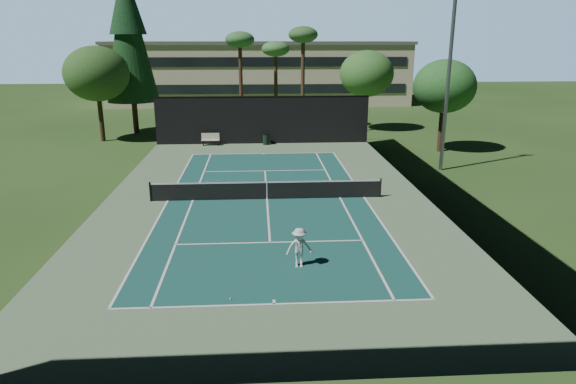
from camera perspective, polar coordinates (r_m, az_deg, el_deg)
The scene contains 22 objects.
ground at distance 28.68m, azimuth -2.36°, elevation -0.81°, with size 160.00×160.00×0.00m, color #27481B.
apron_slab at distance 28.68m, azimuth -2.36°, elevation -0.80°, with size 18.00×32.00×0.01m, color #5B7B56.
court_surface at distance 28.68m, azimuth -2.36°, elevation -0.79°, with size 10.97×23.77×0.01m, color #184D47.
court_lines at distance 28.68m, azimuth -2.36°, elevation -0.77°, with size 11.07×23.87×0.01m.
tennis_net at distance 28.52m, azimuth -2.37°, elevation 0.26°, with size 12.90×0.10×1.10m.
fence at distance 28.21m, azimuth -2.41°, elevation 3.12°, with size 18.04×32.05×4.03m.
player at distance 20.06m, azimuth 1.27°, elevation -6.21°, with size 1.04×0.60×1.61m, color silver.
tennis_ball_a at distance 18.08m, azimuth -6.42°, elevation -11.71°, with size 0.07×0.07×0.07m, color #D1E032.
tennis_ball_b at distance 32.53m, azimuth -8.91°, elevation 1.18°, with size 0.08×0.08×0.08m, color gold.
tennis_ball_c at distance 31.57m, azimuth 3.07°, elevation 0.88°, with size 0.07×0.07×0.07m, color #C7D02F.
tennis_ball_d at distance 32.69m, azimuth -7.81°, elevation 1.29°, with size 0.06×0.06×0.06m, color #C4D530.
park_bench at distance 43.79m, azimuth -8.62°, elevation 5.86°, with size 1.50×0.45×1.02m.
trash_bin at distance 43.61m, azimuth -2.46°, elevation 5.89°, with size 0.56×0.56×0.95m.
pine_tree at distance 50.70m, azimuth -17.38°, elevation 17.00°, with size 4.80×4.80×15.00m.
palm_a at distance 51.39m, azimuth -5.37°, elevation 16.11°, with size 2.80×2.80×9.32m.
palm_b at distance 53.41m, azimuth -1.39°, elevation 15.30°, with size 2.80×2.80×8.42m.
palm_c at distance 50.56m, azimuth 1.69°, elevation 16.64°, with size 2.80×2.80×9.77m.
decid_tree_a at distance 50.56m, azimuth 8.73°, elevation 12.85°, with size 5.12×5.12×7.62m.
decid_tree_b at distance 42.08m, azimuth 17.00°, elevation 11.14°, with size 4.80×4.80×7.14m.
decid_tree_c at distance 47.42m, azimuth -20.50°, elevation 12.19°, with size 5.44×5.44×8.09m.
campus_building at distance 73.47m, azimuth -3.16°, elevation 13.18°, with size 40.50×12.50×8.30m.
light_pole at distance 35.68m, azimuth 17.44°, elevation 12.47°, with size 0.90×0.25×12.22m.
Camera 1 is at (-0.47, -27.36, 8.59)m, focal length 32.00 mm.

